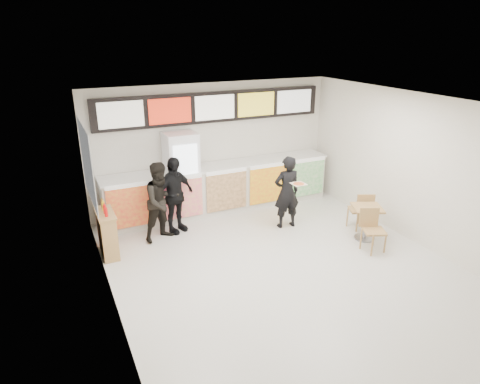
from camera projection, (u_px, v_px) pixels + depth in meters
floor at (286, 270)px, 7.81m from camera, size 7.00×7.00×0.00m
ceiling at (293, 105)px, 6.75m from camera, size 7.00×7.00×0.00m
wall_back at (213, 146)px, 10.25m from camera, size 6.00×0.00×6.00m
wall_left at (108, 225)px, 6.09m from camera, size 0.00×7.00×7.00m
wall_right at (419, 171)px, 8.46m from camera, size 0.00×7.00×7.00m
service_counter at (221, 188)px, 10.23m from camera, size 5.56×0.77×1.14m
menu_board at (214, 107)px, 9.83m from camera, size 5.50×0.14×0.70m
drinks_fridge at (182, 176)px, 9.72m from camera, size 0.70×0.67×2.00m
mirror_panel at (87, 163)px, 8.09m from camera, size 0.01×2.00×1.50m
customer_main at (287, 192)px, 9.28m from camera, size 0.62×0.44×1.62m
customer_left at (162, 202)px, 8.72m from camera, size 0.96×0.85×1.66m
customer_mid at (174, 195)px, 9.04m from camera, size 1.06×0.76×1.67m
pizza_slice at (299, 184)px, 8.78m from camera, size 0.36×0.36×0.02m
cafe_table at (366, 217)px, 8.82m from camera, size 0.96×1.50×0.85m
condiment_ledge at (107, 233)px, 8.22m from camera, size 0.32×0.79×1.06m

